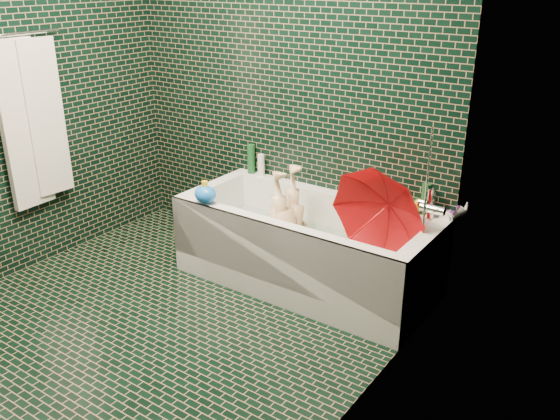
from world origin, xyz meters
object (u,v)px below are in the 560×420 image
Objects in this scene: umbrella at (368,223)px; bath_toy at (205,194)px; child at (289,237)px; rubber_duck at (415,206)px; bathtub at (305,255)px.

umbrella is 1.08m from bath_toy.
rubber_duck reaches higher than child.
rubber_duck is (0.61, 0.32, 0.38)m from bathtub.
umbrella is (0.45, -0.01, 0.35)m from bathtub.
bathtub is 13.14× the size of rubber_duck.
umbrella reaches higher than rubber_duck.
bathtub is at bearing -130.28° from rubber_duck.
child is 5.10× the size of bath_toy.
bathtub is 0.57m from umbrella.
bath_toy is at bearing -154.33° from umbrella.
child is 0.63m from umbrella.
bathtub is at bearing 102.43° from child.
bath_toy is (-1.04, -0.30, 0.05)m from umbrella.
umbrella is 3.30× the size of bath_toy.
child is at bearing -170.49° from umbrella.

